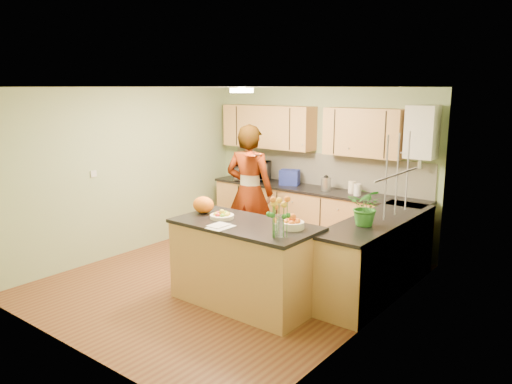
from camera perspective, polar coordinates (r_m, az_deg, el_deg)
The scene contains 28 objects.
floor at distance 6.69m, azimuth -3.19°, elevation -10.04°, with size 4.50×4.50×0.00m, color brown.
ceiling at distance 6.21m, azimuth -3.46°, elevation 11.89°, with size 4.00×4.50×0.02m, color white.
wall_back at distance 8.13m, azimuth 7.21°, elevation 2.97°, with size 4.00×0.02×2.50m, color #99AC7A.
wall_front at distance 4.92m, azimuth -20.90°, elevation -3.59°, with size 4.00×0.02×2.50m, color #99AC7A.
wall_left at distance 7.78m, azimuth -14.47°, elevation 2.28°, with size 0.02×4.50×2.50m, color #99AC7A.
wall_right at distance 5.26m, azimuth 13.30°, elevation -2.15°, with size 0.02×4.50×2.50m, color #99AC7A.
back_counter at distance 7.99m, azimuth 6.57°, elevation -2.89°, with size 3.64×0.62×0.94m.
right_counter at distance 6.34m, azimuth 13.75°, elevation -7.10°, with size 0.62×2.24×0.94m.
splashback at distance 8.08m, azimuth 7.75°, elevation 2.53°, with size 3.60×0.02×0.52m, color white.
upper_cabinets at distance 8.01m, azimuth 5.60°, elevation 7.19°, with size 3.20×0.34×0.70m.
boiler at distance 7.19m, azimuth 18.44°, elevation 6.49°, with size 0.40×0.30×0.86m.
window_right at distance 5.75m, azimuth 15.90°, elevation 1.94°, with size 0.01×1.30×1.05m.
light_switch at distance 7.42m, azimuth -18.08°, elevation 2.00°, with size 0.02×0.09×0.09m, color white.
ceiling_lamp at distance 6.44m, azimuth -1.65°, elevation 11.56°, with size 0.30×0.30×0.07m.
peninsula_island at distance 5.86m, azimuth -1.27°, elevation -8.16°, with size 1.70×0.87×0.97m.
fruit_dish at distance 5.92m, azimuth -3.91°, elevation -2.63°, with size 0.29×0.29×0.10m.
orange_bowl at distance 5.50m, azimuth 4.16°, elevation -3.52°, with size 0.27×0.27×0.15m.
flower_vase at distance 5.14m, azimuth 2.61°, elevation -1.60°, with size 0.27×0.27×0.49m.
orange_bag at distance 6.18m, azimuth -6.03°, elevation -1.46°, with size 0.28×0.23×0.21m, color orange.
papers at distance 5.56m, azimuth -4.05°, elevation -3.99°, with size 0.22×0.29×0.01m, color white.
violinist at distance 7.32m, azimuth -0.74°, elevation 0.01°, with size 0.72×0.47×1.98m, color tan.
violin at distance 6.92m, azimuth -0.60°, elevation 4.33°, with size 0.63×0.25×0.13m, color #520805, non-canonical shape.
microwave at distance 8.51m, azimuth -0.43°, elevation 2.43°, with size 0.58×0.39×0.32m, color white.
blue_box at distance 8.13m, azimuth 3.87°, elevation 1.69°, with size 0.31×0.22×0.24m, color navy.
kettle at distance 7.73m, azimuth 8.00°, elevation 1.00°, with size 0.15×0.15×0.28m.
jar_cream at distance 7.61m, azimuth 10.92°, elevation 0.54°, with size 0.12×0.12×0.18m, color #FBEAC9.
jar_white at distance 7.45m, azimuth 11.53°, elevation 0.26°, with size 0.11×0.11×0.17m, color white.
potted_plant at distance 5.82m, azimuth 12.52°, elevation -1.65°, with size 0.40×0.35×0.45m, color #307A28.
Camera 1 is at (4.11, -4.66, 2.50)m, focal length 35.00 mm.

